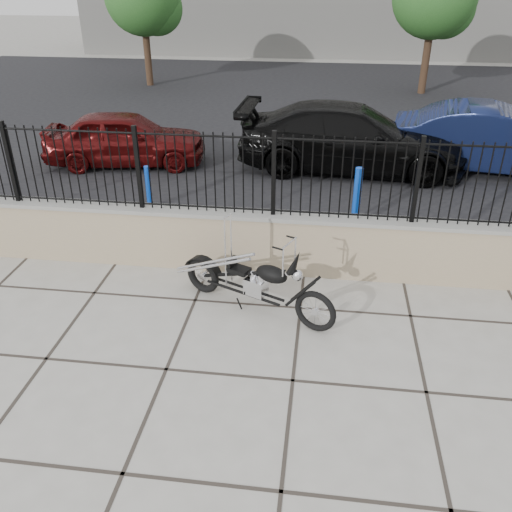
{
  "coord_description": "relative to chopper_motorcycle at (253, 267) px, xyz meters",
  "views": [
    {
      "loc": [
        1.7,
        -4.8,
        4.25
      ],
      "look_at": [
        0.85,
        1.7,
        0.67
      ],
      "focal_mm": 38.0,
      "sensor_mm": 36.0,
      "label": 1
    }
  ],
  "objects": [
    {
      "name": "chopper_motorcycle",
      "position": [
        0.0,
        0.0,
        0.0
      ],
      "size": [
        2.21,
        1.28,
        1.35
      ],
      "primitive_type": null,
      "rotation": [
        0.0,
        0.0,
        -0.42
      ],
      "color": "black",
      "rests_on": "ground_plane"
    },
    {
      "name": "retaining_wall",
      "position": [
        -0.85,
        1.1,
        -0.19
      ],
      "size": [
        14.0,
        0.36,
        0.96
      ],
      "primitive_type": "cube",
      "color": "gray",
      "rests_on": "ground_plane"
    },
    {
      "name": "ground_plane",
      "position": [
        -0.85,
        -1.4,
        -0.67
      ],
      "size": [
        90.0,
        90.0,
        0.0
      ],
      "primitive_type": "plane",
      "color": "#99968E",
      "rests_on": "ground"
    },
    {
      "name": "bollard_a",
      "position": [
        -2.44,
        3.14,
        -0.23
      ],
      "size": [
        0.14,
        0.14,
        0.88
      ],
      "primitive_type": "cylinder",
      "rotation": [
        0.0,
        0.0,
        -0.37
      ],
      "color": "#0B2DA8",
      "rests_on": "ground_plane"
    },
    {
      "name": "car_black",
      "position": [
        1.42,
        5.99,
        0.07
      ],
      "size": [
        5.17,
        2.28,
        1.48
      ],
      "primitive_type": "imported",
      "rotation": [
        0.0,
        0.0,
        1.53
      ],
      "color": "black",
      "rests_on": "parking_lot"
    },
    {
      "name": "parking_lot",
      "position": [
        -0.85,
        11.1,
        -0.67
      ],
      "size": [
        30.0,
        30.0,
        0.0
      ],
      "primitive_type": "plane",
      "color": "black",
      "rests_on": "ground"
    },
    {
      "name": "bollard_b",
      "position": [
        1.46,
        2.81,
        -0.1
      ],
      "size": [
        0.16,
        0.16,
        1.14
      ],
      "primitive_type": "cylinder",
      "rotation": [
        0.0,
        0.0,
        0.2
      ],
      "color": "#0A4EA4",
      "rests_on": "ground_plane"
    },
    {
      "name": "car_red",
      "position": [
        -3.78,
        5.68,
        -0.05
      ],
      "size": [
        3.87,
        2.03,
        1.26
      ],
      "primitive_type": "imported",
      "rotation": [
        0.0,
        0.0,
        1.73
      ],
      "color": "#490A0A",
      "rests_on": "parking_lot"
    },
    {
      "name": "car_blue",
      "position": [
        4.61,
        6.3,
        0.06
      ],
      "size": [
        4.64,
        2.19,
        1.47
      ],
      "primitive_type": "imported",
      "rotation": [
        0.0,
        0.0,
        1.42
      ],
      "color": "#10183C",
      "rests_on": "parking_lot"
    },
    {
      "name": "iron_fence",
      "position": [
        -0.85,
        1.1,
        0.89
      ],
      "size": [
        14.0,
        0.08,
        1.2
      ],
      "primitive_type": "cube",
      "color": "black",
      "rests_on": "retaining_wall"
    }
  ]
}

